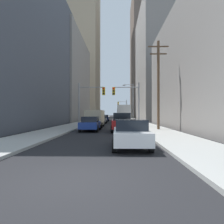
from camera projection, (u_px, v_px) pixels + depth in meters
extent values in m
plane|color=black|center=(78.00, 180.00, 5.48)|extent=(400.00, 400.00, 0.00)
cube|color=#9E9E99|center=(94.00, 120.00, 55.59)|extent=(3.50, 160.00, 0.15)
cube|color=#9E9E99|center=(132.00, 120.00, 55.33)|extent=(3.50, 160.00, 0.15)
cube|color=silver|center=(123.00, 113.00, 41.09)|extent=(2.52, 11.50, 2.90)
cube|color=black|center=(117.00, 110.00, 41.13)|extent=(0.04, 10.58, 0.80)
cube|color=red|center=(117.00, 116.00, 41.12)|extent=(0.03, 10.58, 0.28)
cylinder|color=black|center=(117.00, 119.00, 45.14)|extent=(0.32, 1.00, 1.00)
cylinder|color=black|center=(128.00, 119.00, 45.08)|extent=(0.32, 1.00, 1.00)
cylinder|color=black|center=(118.00, 120.00, 37.89)|extent=(0.32, 1.00, 1.00)
cylinder|color=black|center=(130.00, 120.00, 37.84)|extent=(0.32, 1.00, 1.00)
cube|color=maroon|center=(122.00, 124.00, 20.29)|extent=(2.02, 5.41, 0.80)
cube|color=black|center=(122.00, 116.00, 21.27)|extent=(1.81, 1.81, 0.70)
cube|color=black|center=(122.00, 120.00, 18.95)|extent=(1.77, 2.38, 0.10)
cylinder|color=black|center=(113.00, 126.00, 22.04)|extent=(0.28, 0.80, 0.80)
cylinder|color=black|center=(130.00, 126.00, 21.99)|extent=(0.28, 0.80, 0.80)
cylinder|color=black|center=(112.00, 129.00, 18.58)|extent=(0.28, 0.80, 0.80)
cylinder|color=black|center=(133.00, 129.00, 18.54)|extent=(0.28, 0.80, 0.80)
cube|color=#C6B793|center=(95.00, 117.00, 26.17)|extent=(2.14, 5.25, 1.90)
cube|color=black|center=(97.00, 114.00, 28.78)|extent=(1.76, 0.07, 0.60)
cylinder|color=black|center=(90.00, 124.00, 27.85)|extent=(0.24, 0.72, 0.72)
cylinder|color=black|center=(103.00, 124.00, 27.80)|extent=(0.24, 0.72, 0.72)
cylinder|color=black|center=(86.00, 125.00, 24.52)|extent=(0.24, 0.72, 0.72)
cylinder|color=black|center=(101.00, 125.00, 24.48)|extent=(0.24, 0.72, 0.72)
cube|color=white|center=(131.00, 136.00, 10.63)|extent=(1.83, 4.21, 0.65)
cube|color=black|center=(131.00, 125.00, 10.48)|extent=(1.60, 1.91, 0.55)
cylinder|color=black|center=(115.00, 139.00, 11.99)|extent=(0.22, 0.64, 0.64)
cylinder|color=black|center=(143.00, 139.00, 11.95)|extent=(0.22, 0.64, 0.64)
cylinder|color=black|center=(114.00, 146.00, 9.30)|extent=(0.22, 0.64, 0.64)
cylinder|color=black|center=(151.00, 146.00, 9.26)|extent=(0.22, 0.64, 0.64)
cube|color=navy|center=(90.00, 125.00, 20.63)|extent=(1.84, 4.22, 0.65)
cube|color=black|center=(90.00, 119.00, 20.48)|extent=(1.60, 1.92, 0.55)
cylinder|color=black|center=(84.00, 127.00, 21.99)|extent=(0.22, 0.64, 0.64)
cylinder|color=black|center=(100.00, 127.00, 21.95)|extent=(0.22, 0.64, 0.64)
cylinder|color=black|center=(80.00, 129.00, 19.30)|extent=(0.22, 0.64, 0.64)
cylinder|color=black|center=(97.00, 129.00, 19.26)|extent=(0.22, 0.64, 0.64)
cube|color=slate|center=(102.00, 120.00, 37.18)|extent=(1.85, 4.22, 0.65)
cube|color=black|center=(102.00, 117.00, 37.03)|extent=(1.61, 1.92, 0.55)
cylinder|color=black|center=(98.00, 121.00, 38.54)|extent=(0.22, 0.64, 0.64)
cylinder|color=black|center=(107.00, 121.00, 38.50)|extent=(0.22, 0.64, 0.64)
cylinder|color=black|center=(96.00, 122.00, 35.85)|extent=(0.22, 0.64, 0.64)
cylinder|color=black|center=(106.00, 122.00, 35.81)|extent=(0.22, 0.64, 0.64)
cube|color=#141E4C|center=(105.00, 119.00, 45.92)|extent=(1.90, 4.24, 0.65)
cube|color=black|center=(105.00, 116.00, 45.77)|extent=(1.63, 1.94, 0.55)
cylinder|color=black|center=(101.00, 120.00, 47.28)|extent=(0.22, 0.64, 0.64)
cylinder|color=black|center=(109.00, 120.00, 47.24)|extent=(0.22, 0.64, 0.64)
cylinder|color=black|center=(101.00, 120.00, 44.59)|extent=(0.22, 0.64, 0.64)
cylinder|color=black|center=(108.00, 120.00, 44.55)|extent=(0.22, 0.64, 0.64)
cylinder|color=gray|center=(79.00, 105.00, 26.91)|extent=(0.18, 0.18, 6.00)
cylinder|color=gray|center=(91.00, 87.00, 26.89)|extent=(3.36, 0.12, 0.12)
cube|color=gold|center=(104.00, 91.00, 26.84)|extent=(0.38, 0.30, 1.05)
sphere|color=red|center=(104.00, 88.00, 26.68)|extent=(0.24, 0.24, 0.24)
sphere|color=black|center=(104.00, 91.00, 26.67)|extent=(0.24, 0.24, 0.24)
sphere|color=black|center=(104.00, 93.00, 26.67)|extent=(0.24, 0.24, 0.24)
cylinder|color=gray|center=(139.00, 105.00, 26.71)|extent=(0.18, 0.18, 6.00)
cylinder|color=gray|center=(126.00, 87.00, 26.77)|extent=(3.40, 0.12, 0.12)
cube|color=gold|center=(114.00, 91.00, 26.81)|extent=(0.38, 0.30, 1.05)
sphere|color=red|center=(114.00, 88.00, 26.64)|extent=(0.24, 0.24, 0.24)
sphere|color=black|center=(114.00, 91.00, 26.64)|extent=(0.24, 0.24, 0.24)
sphere|color=black|center=(114.00, 93.00, 26.64)|extent=(0.24, 0.24, 0.24)
cylinder|color=gray|center=(127.00, 110.00, 60.17)|extent=(0.18, 0.18, 6.00)
cylinder|color=gray|center=(122.00, 102.00, 60.22)|extent=(2.58, 0.12, 0.12)
cube|color=gold|center=(118.00, 103.00, 60.24)|extent=(0.38, 0.30, 1.05)
sphere|color=black|center=(118.00, 102.00, 60.08)|extent=(0.24, 0.24, 0.24)
sphere|color=#F9A514|center=(118.00, 103.00, 60.07)|extent=(0.24, 0.24, 0.24)
sphere|color=black|center=(118.00, 105.00, 60.07)|extent=(0.24, 0.24, 0.24)
cylinder|color=brown|center=(158.00, 86.00, 21.34)|extent=(0.28, 0.28, 9.68)
cube|color=brown|center=(158.00, 47.00, 21.37)|extent=(2.20, 0.12, 0.12)
cube|color=brown|center=(158.00, 54.00, 21.36)|extent=(1.80, 0.12, 0.12)
cylinder|color=gray|center=(133.00, 103.00, 37.50)|extent=(0.16, 0.16, 7.50)
cylinder|color=gray|center=(129.00, 85.00, 37.54)|extent=(1.72, 0.10, 0.10)
ellipsoid|color=#4C4C51|center=(124.00, 85.00, 37.56)|extent=(0.56, 0.32, 0.20)
cube|color=gray|center=(53.00, 80.00, 51.25)|extent=(15.69, 25.55, 21.18)
cube|color=tan|center=(76.00, 42.00, 93.12)|extent=(20.87, 23.97, 71.34)
cube|color=gray|center=(166.00, 65.00, 56.67)|extent=(15.14, 24.68, 31.50)
cube|color=#66564C|center=(147.00, 57.00, 93.87)|extent=(14.26, 24.60, 57.07)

